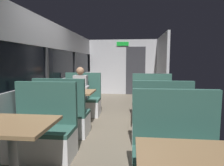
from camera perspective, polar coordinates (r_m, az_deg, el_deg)
The scene contains 15 objects.
ground_plane at distance 4.26m, azimuth 0.14°, elevation -12.93°, with size 3.30×9.20×0.02m, color #665B4C.
carriage_window_panel_left at distance 4.42m, azimuth -18.93°, elevation 2.26°, with size 0.09×8.48×2.30m.
carriage_end_bulkhead at distance 8.20m, azimuth 3.55°, elevation 4.62°, with size 2.90×0.11×2.30m.
carriage_aisle_panel_right at distance 7.08m, azimuth 14.48°, elevation 4.22°, with size 0.08×2.40×2.30m, color #B2B2B7.
dining_table_near_window at distance 2.44m, azimuth -27.51°, elevation -12.68°, with size 0.90×0.70×0.74m.
bench_near_window_facing_entry at distance 3.11m, azimuth -19.88°, elevation -14.24°, with size 0.95×0.50×1.10m.
dining_table_mid_window at distance 4.42m, azimuth -11.28°, elevation -3.64°, with size 0.90×0.70×0.74m.
bench_mid_window_facing_end at distance 3.85m, azimuth -14.31°, elevation -10.01°, with size 0.95×0.50×1.10m.
bench_mid_window_facing_entry at distance 5.14m, azimuth -8.89°, elevation -5.70°, with size 0.95×0.50×1.10m.
bench_front_aisle_facing_entry at distance 2.33m, azimuth 18.63°, elevation -21.49°, with size 0.95×0.50×1.10m.
dining_table_rear_aisle at distance 4.06m, azimuth 12.80°, elevation -4.58°, with size 0.90×0.70×0.74m.
bench_rear_aisle_facing_end at distance 3.46m, azimuth 14.05°, elevation -11.88°, with size 0.95×0.50×1.10m.
bench_rear_aisle_facing_entry at distance 4.80m, azimuth 11.72°, elevation -6.63°, with size 0.95×0.50×1.10m.
seated_passenger at distance 5.03m, azimuth -9.14°, elevation -3.54°, with size 0.47×0.55×1.26m.
coffee_cup_primary at distance 4.24m, azimuth -11.43°, elevation -2.09°, with size 0.07×0.07×0.09m.
Camera 1 is at (0.41, -4.00, 1.41)m, focal length 30.91 mm.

